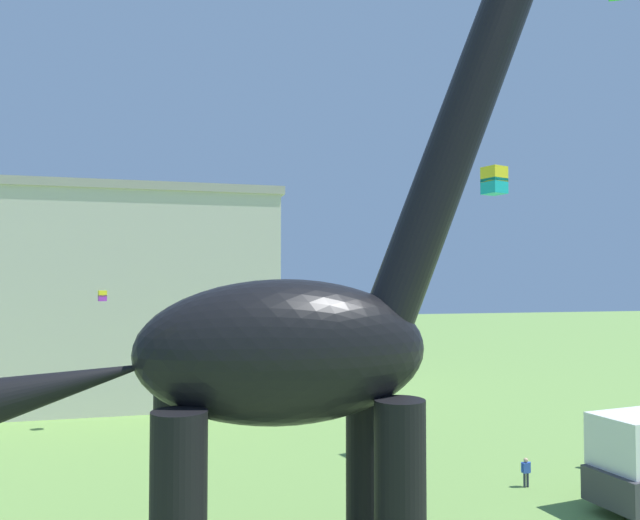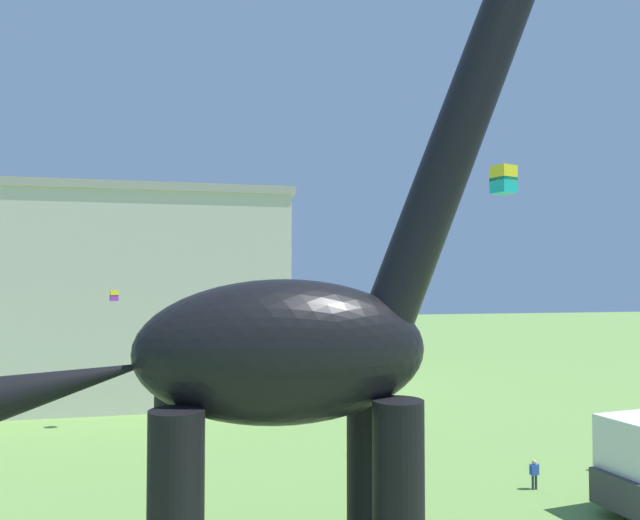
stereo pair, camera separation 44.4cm
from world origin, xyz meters
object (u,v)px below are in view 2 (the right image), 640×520
person_near_flyer (534,471)px  dinosaur_sculpture (281,352)px  kite_high_right (114,296)px  kite_near_high (503,180)px  person_photographer (608,448)px

person_near_flyer → dinosaur_sculpture: bearing=114.2°
kite_high_right → kite_near_high: size_ratio=0.46×
dinosaur_sculpture → kite_high_right: 19.53m
dinosaur_sculpture → person_photographer: bearing=-2.7°
person_photographer → kite_near_high: bearing=60.4°
person_near_flyer → kite_high_right: bearing=45.7°
dinosaur_sculpture → kite_high_right: (-5.90, 18.60, 0.88)m
kite_high_right → person_photographer: bearing=-29.0°
dinosaur_sculpture → person_near_flyer: size_ratio=15.43×
person_near_flyer → person_photographer: 4.29m
dinosaur_sculpture → person_photographer: 16.90m
person_near_flyer → kite_high_right: kite_high_right is taller
person_photographer → person_near_flyer: bearing=109.5°
person_near_flyer → person_photographer: person_photographer is taller
dinosaur_sculpture → person_near_flyer: (10.25, 6.11, -5.30)m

